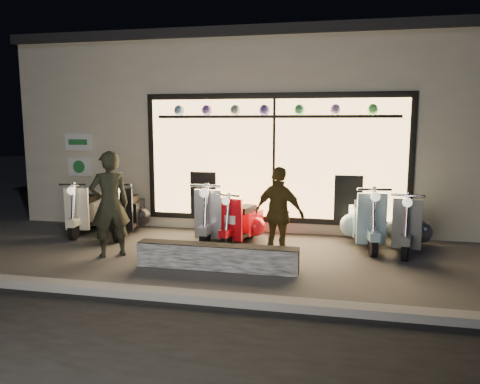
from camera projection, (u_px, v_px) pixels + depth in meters
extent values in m
plane|color=#383533|center=(211.00, 257.00, 8.04)|extent=(40.00, 40.00, 0.00)
cube|color=slate|center=(170.00, 295.00, 6.10)|extent=(40.00, 0.25, 0.12)
cube|color=beige|center=(261.00, 133.00, 12.58)|extent=(10.00, 6.00, 4.00)
cube|color=black|center=(261.00, 52.00, 12.26)|extent=(10.20, 6.20, 0.20)
cube|color=black|center=(274.00, 159.00, 9.56)|extent=(5.45, 0.06, 2.65)
cube|color=#FFBF6B|center=(274.00, 159.00, 9.52)|extent=(5.20, 0.04, 2.40)
cube|color=black|center=(274.00, 117.00, 9.35)|extent=(4.90, 0.06, 0.06)
cube|color=white|center=(78.00, 142.00, 10.41)|extent=(0.65, 0.04, 0.38)
cube|color=white|center=(80.00, 167.00, 10.49)|extent=(0.55, 0.04, 0.42)
cube|color=black|center=(217.00, 257.00, 7.32)|extent=(2.56, 0.28, 0.40)
cylinder|color=black|center=(205.00, 240.00, 8.42)|extent=(0.11, 0.38, 0.38)
cylinder|color=black|center=(221.00, 227.00, 9.49)|extent=(0.13, 0.38, 0.38)
cube|color=silver|center=(208.00, 214.00, 8.58)|extent=(0.51, 0.08, 0.91)
cube|color=silver|center=(219.00, 217.00, 9.34)|extent=(0.47, 0.78, 0.51)
cube|color=black|center=(218.00, 202.00, 9.19)|extent=(0.31, 0.62, 0.13)
sphere|color=#FFF2CC|center=(204.00, 193.00, 8.28)|extent=(0.17, 0.17, 0.17)
cylinder|color=black|center=(226.00, 242.00, 8.41)|extent=(0.17, 0.34, 0.32)
cylinder|color=black|center=(249.00, 231.00, 9.25)|extent=(0.19, 0.34, 0.32)
cube|color=red|center=(231.00, 219.00, 8.53)|extent=(0.44, 0.18, 0.78)
cube|color=red|center=(247.00, 222.00, 9.14)|extent=(0.56, 0.75, 0.44)
cube|color=black|center=(245.00, 209.00, 9.01)|extent=(0.39, 0.58, 0.11)
sphere|color=#FFF2CC|center=(226.00, 201.00, 8.29)|extent=(0.17, 0.17, 0.14)
cylinder|color=black|center=(118.00, 233.00, 8.99)|extent=(0.17, 0.37, 0.36)
cylinder|color=black|center=(132.00, 221.00, 10.03)|extent=(0.19, 0.37, 0.36)
cube|color=black|center=(120.00, 210.00, 9.15)|extent=(0.49, 0.16, 0.86)
cube|color=black|center=(131.00, 212.00, 9.89)|extent=(0.56, 0.80, 0.48)
cube|color=black|center=(129.00, 199.00, 9.75)|extent=(0.39, 0.63, 0.13)
sphere|color=#FFF2CC|center=(116.00, 191.00, 8.86)|extent=(0.18, 0.18, 0.16)
cylinder|color=black|center=(73.00, 231.00, 9.15)|extent=(0.16, 0.36, 0.35)
cylinder|color=black|center=(93.00, 220.00, 10.16)|extent=(0.18, 0.37, 0.35)
cube|color=beige|center=(77.00, 209.00, 9.30)|extent=(0.48, 0.14, 0.85)
cube|color=beige|center=(91.00, 211.00, 10.03)|extent=(0.54, 0.78, 0.47)
cube|color=black|center=(88.00, 199.00, 9.89)|extent=(0.37, 0.62, 0.12)
sphere|color=#FFF2CC|center=(71.00, 191.00, 9.02)|extent=(0.18, 0.18, 0.15)
cylinder|color=black|center=(373.00, 246.00, 8.00)|extent=(0.16, 0.39, 0.38)
cylinder|color=black|center=(362.00, 231.00, 9.09)|extent=(0.18, 0.39, 0.38)
cube|color=#85AEBD|center=(371.00, 219.00, 8.17)|extent=(0.51, 0.14, 0.91)
cube|color=#85AEBD|center=(363.00, 221.00, 8.95)|extent=(0.56, 0.83, 0.51)
cube|color=black|center=(365.00, 206.00, 8.79)|extent=(0.39, 0.65, 0.13)
sphere|color=#FFF2CC|center=(375.00, 197.00, 7.86)|extent=(0.19, 0.19, 0.17)
cylinder|color=black|center=(405.00, 251.00, 7.77)|extent=(0.17, 0.37, 0.35)
cylinder|color=black|center=(409.00, 236.00, 8.72)|extent=(0.19, 0.37, 0.35)
cube|color=#525559|center=(407.00, 224.00, 7.91)|extent=(0.49, 0.16, 0.86)
cube|color=#525559|center=(409.00, 226.00, 8.59)|extent=(0.57, 0.80, 0.48)
cube|color=black|center=(409.00, 212.00, 8.46)|extent=(0.40, 0.63, 0.13)
sphere|color=#FFF2CC|center=(407.00, 203.00, 7.64)|extent=(0.18, 0.18, 0.16)
imported|color=black|center=(110.00, 204.00, 7.95)|extent=(0.79, 0.75, 1.82)
imported|color=#53411A|center=(279.00, 214.00, 7.78)|extent=(1.00, 0.72, 1.57)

